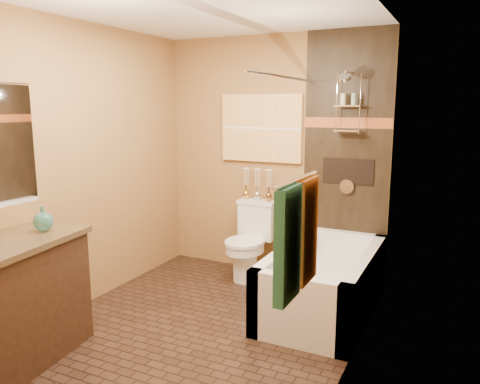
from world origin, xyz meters
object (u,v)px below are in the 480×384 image
Objects in this scene: sunset_painting at (261,128)px; bathtub at (324,287)px; vanity at (13,301)px; toilet at (250,240)px.

sunset_painting is 0.60× the size of bathtub.
sunset_painting reaches higher than bathtub.
bathtub is at bearing 38.04° from vanity.
vanity reaches higher than toilet.
toilet is at bearing 153.58° from bathtub.
sunset_painting reaches higher than vanity.
bathtub is 1.05m from toilet.
bathtub is 2.47m from vanity.
toilet is (-0.93, 0.46, 0.18)m from bathtub.
toilet is 0.74× the size of vanity.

